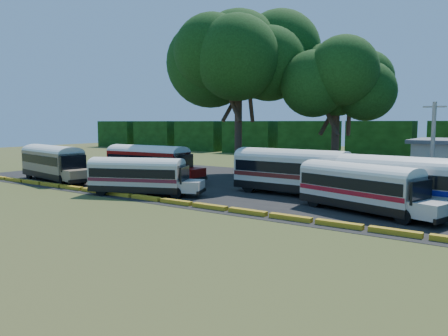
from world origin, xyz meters
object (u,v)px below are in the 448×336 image
Objects in this scene: bus_cream_west at (139,174)px; bus_red at (150,160)px; bus_beige at (53,161)px; tree_west at (239,55)px; bus_white_red at (361,185)px.

bus_red is at bearing 106.63° from bus_cream_west.
bus_beige is 0.62× the size of tree_west.
bus_red reaches higher than bus_white_red.
bus_white_red is (22.13, -3.38, -0.23)m from bus_red.
tree_west is (-17.26, 12.10, 11.17)m from bus_white_red.
tree_west is (-0.57, 15.46, 11.27)m from bus_cream_west.
bus_white_red is at bearing -35.05° from tree_west.
bus_beige is 22.00m from tree_west.
bus_beige reaches higher than bus_cream_west.
bus_beige is 30.06m from bus_white_red.
bus_white_red is 0.56× the size of tree_west.
bus_cream_west is at bearing -53.12° from bus_red.
bus_beige is 1.01× the size of bus_red.
bus_beige is at bearing 152.33° from bus_cream_west.
bus_cream_west is 0.94× the size of bus_white_red.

